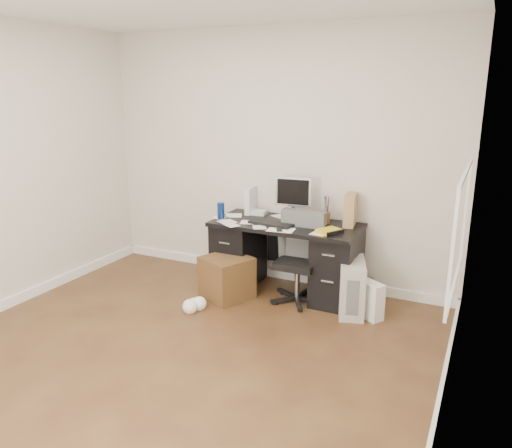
{
  "coord_description": "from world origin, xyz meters",
  "views": [
    {
      "loc": [
        2.14,
        -2.89,
        2.07
      ],
      "look_at": [
        0.17,
        1.2,
        0.83
      ],
      "focal_mm": 35.0,
      "sensor_mm": 36.0,
      "label": 1
    }
  ],
  "objects_px": {
    "office_chair": "(298,258)",
    "keyboard": "(271,224)",
    "desk": "(286,256)",
    "wicker_basket": "(227,278)",
    "lcd_monitor": "(293,199)",
    "pc_tower": "(352,287)"
  },
  "relations": [
    {
      "from": "office_chair",
      "to": "keyboard",
      "type": "bearing_deg",
      "value": 172.68
    },
    {
      "from": "keyboard",
      "to": "office_chair",
      "type": "bearing_deg",
      "value": -0.87
    },
    {
      "from": "desk",
      "to": "wicker_basket",
      "type": "distance_m",
      "value": 0.65
    },
    {
      "from": "lcd_monitor",
      "to": "keyboard",
      "type": "height_order",
      "value": "lcd_monitor"
    },
    {
      "from": "pc_tower",
      "to": "keyboard",
      "type": "bearing_deg",
      "value": 160.0
    },
    {
      "from": "desk",
      "to": "lcd_monitor",
      "type": "height_order",
      "value": "lcd_monitor"
    },
    {
      "from": "lcd_monitor",
      "to": "pc_tower",
      "type": "xyz_separation_m",
      "value": [
        0.72,
        -0.28,
        -0.73
      ]
    },
    {
      "from": "keyboard",
      "to": "office_chair",
      "type": "xyz_separation_m",
      "value": [
        0.31,
        -0.04,
        -0.31
      ]
    },
    {
      "from": "lcd_monitor",
      "to": "wicker_basket",
      "type": "xyz_separation_m",
      "value": [
        -0.51,
        -0.49,
        -0.77
      ]
    },
    {
      "from": "lcd_monitor",
      "to": "keyboard",
      "type": "xyz_separation_m",
      "value": [
        -0.14,
        -0.23,
        -0.22
      ]
    },
    {
      "from": "keyboard",
      "to": "office_chair",
      "type": "relative_size",
      "value": 0.51
    },
    {
      "from": "lcd_monitor",
      "to": "office_chair",
      "type": "bearing_deg",
      "value": -66.2
    },
    {
      "from": "office_chair",
      "to": "pc_tower",
      "type": "relative_size",
      "value": 1.78
    },
    {
      "from": "desk",
      "to": "wicker_basket",
      "type": "xyz_separation_m",
      "value": [
        -0.48,
        -0.4,
        -0.18
      ]
    },
    {
      "from": "keyboard",
      "to": "wicker_basket",
      "type": "bearing_deg",
      "value": -138.53
    },
    {
      "from": "desk",
      "to": "pc_tower",
      "type": "xyz_separation_m",
      "value": [
        0.75,
        -0.18,
        -0.14
      ]
    },
    {
      "from": "office_chair",
      "to": "pc_tower",
      "type": "height_order",
      "value": "office_chair"
    },
    {
      "from": "keyboard",
      "to": "wicker_basket",
      "type": "xyz_separation_m",
      "value": [
        -0.37,
        -0.26,
        -0.55
      ]
    },
    {
      "from": "lcd_monitor",
      "to": "desk",
      "type": "bearing_deg",
      "value": -115.79
    },
    {
      "from": "desk",
      "to": "pc_tower",
      "type": "bearing_deg",
      "value": -13.55
    },
    {
      "from": "office_chair",
      "to": "lcd_monitor",
      "type": "bearing_deg",
      "value": 121.6
    },
    {
      "from": "pc_tower",
      "to": "desk",
      "type": "bearing_deg",
      "value": 149.22
    }
  ]
}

